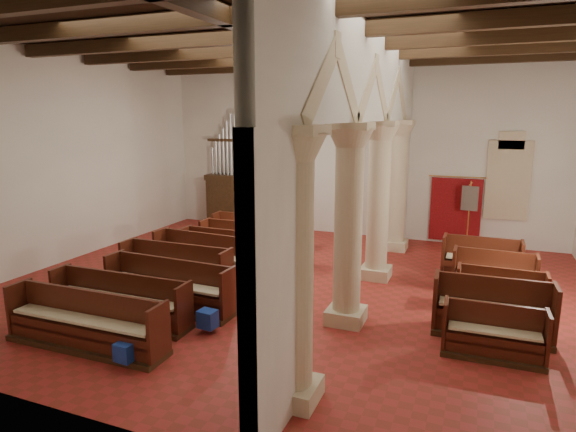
# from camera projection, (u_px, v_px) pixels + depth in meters

# --- Properties ---
(floor) EXTENTS (14.00, 14.00, 0.00)m
(floor) POSITION_uv_depth(u_px,v_px,m) (291.00, 287.00, 11.98)
(floor) COLOR maroon
(floor) RESTS_ON ground
(ceiling) EXTENTS (14.00, 14.00, 0.00)m
(ceiling) POSITION_uv_depth(u_px,v_px,m) (292.00, 33.00, 10.76)
(ceiling) COLOR black
(ceiling) RESTS_ON wall_back
(wall_back) EXTENTS (14.00, 0.02, 6.00)m
(wall_back) POSITION_uv_depth(u_px,v_px,m) (354.00, 151.00, 16.82)
(wall_back) COLOR beige
(wall_back) RESTS_ON floor
(wall_front) EXTENTS (14.00, 0.02, 6.00)m
(wall_front) POSITION_uv_depth(u_px,v_px,m) (114.00, 214.00, 5.91)
(wall_front) COLOR beige
(wall_front) RESTS_ON floor
(wall_left) EXTENTS (0.02, 12.00, 6.00)m
(wall_left) POSITION_uv_depth(u_px,v_px,m) (66.00, 158.00, 13.91)
(wall_left) COLOR beige
(wall_left) RESTS_ON floor
(ceiling_beams) EXTENTS (13.80, 11.80, 0.30)m
(ceiling_beams) POSITION_uv_depth(u_px,v_px,m) (292.00, 42.00, 10.79)
(ceiling_beams) COLOR #3F2614
(ceiling_beams) RESTS_ON wall_back
(arcade) EXTENTS (0.90, 11.90, 6.00)m
(arcade) POSITION_uv_depth(u_px,v_px,m) (367.00, 145.00, 10.60)
(arcade) COLOR beige
(arcade) RESTS_ON floor
(window_back) EXTENTS (1.00, 0.03, 2.20)m
(window_back) POSITION_uv_depth(u_px,v_px,m) (508.00, 180.00, 15.15)
(window_back) COLOR #2B624C
(window_back) RESTS_ON wall_back
(pipe_organ) EXTENTS (2.10, 0.85, 4.40)m
(pipe_organ) POSITION_uv_depth(u_px,v_px,m) (234.00, 191.00, 18.33)
(pipe_organ) COLOR #3F2614
(pipe_organ) RESTS_ON floor
(lectern) EXTENTS (0.63, 0.66, 1.33)m
(lectern) POSITION_uv_depth(u_px,v_px,m) (274.00, 218.00, 17.51)
(lectern) COLOR #3A2612
(lectern) RESTS_ON floor
(dossal_curtain) EXTENTS (1.80, 0.07, 2.17)m
(dossal_curtain) POSITION_uv_depth(u_px,v_px,m) (455.00, 209.00, 15.85)
(dossal_curtain) COLOR maroon
(dossal_curtain) RESTS_ON floor
(processional_banner) EXTENTS (0.50, 0.64, 2.21)m
(processional_banner) POSITION_uv_depth(u_px,v_px,m) (468.00, 226.00, 15.25)
(processional_banner) COLOR #3F2614
(processional_banner) RESTS_ON floor
(hymnal_box_a) EXTENTS (0.33, 0.27, 0.32)m
(hymnal_box_a) POSITION_uv_depth(u_px,v_px,m) (125.00, 352.00, 8.16)
(hymnal_box_a) COLOR #162D9B
(hymnal_box_a) RESTS_ON floor
(hymnal_box_b) EXTENTS (0.38, 0.32, 0.35)m
(hymnal_box_b) POSITION_uv_depth(u_px,v_px,m) (208.00, 319.00, 9.45)
(hymnal_box_b) COLOR #16279B
(hymnal_box_b) RESTS_ON floor
(hymnal_box_c) EXTENTS (0.31, 0.26, 0.28)m
(hymnal_box_c) POSITION_uv_depth(u_px,v_px,m) (229.00, 276.00, 12.09)
(hymnal_box_c) COLOR navy
(hymnal_box_c) RESTS_ON floor
(tube_heater_a) EXTENTS (0.94, 0.24, 0.09)m
(tube_heater_a) POSITION_uv_depth(u_px,v_px,m) (149.00, 337.00, 8.94)
(tube_heater_a) COLOR silver
(tube_heater_a) RESTS_ON floor
(tube_heater_b) EXTENTS (0.90, 0.39, 0.09)m
(tube_heater_b) POSITION_uv_depth(u_px,v_px,m) (125.00, 345.00, 8.61)
(tube_heater_b) COLOR white
(tube_heater_b) RESTS_ON floor
(nave_pew_0) EXTENTS (3.29, 0.74, 1.05)m
(nave_pew_0) POSITION_uv_depth(u_px,v_px,m) (86.00, 330.00, 8.81)
(nave_pew_0) COLOR #3F2614
(nave_pew_0) RESTS_ON floor
(nave_pew_1) EXTENTS (3.18, 0.72, 1.01)m
(nave_pew_1) POSITION_uv_depth(u_px,v_px,m) (120.00, 307.00, 9.90)
(nave_pew_1) COLOR #3F2614
(nave_pew_1) RESTS_ON floor
(nave_pew_2) EXTENTS (3.13, 0.84, 1.10)m
(nave_pew_2) POSITION_uv_depth(u_px,v_px,m) (169.00, 293.00, 10.59)
(nave_pew_2) COLOR #3F2614
(nave_pew_2) RESTS_ON floor
(nave_pew_3) EXTENTS (2.88, 0.78, 1.13)m
(nave_pew_3) POSITION_uv_depth(u_px,v_px,m) (176.00, 275.00, 11.76)
(nave_pew_3) COLOR #3F2614
(nave_pew_3) RESTS_ON floor
(nave_pew_4) EXTENTS (3.45, 1.00, 1.15)m
(nave_pew_4) POSITION_uv_depth(u_px,v_px,m) (212.00, 264.00, 12.58)
(nave_pew_4) COLOR #3F2614
(nave_pew_4) RESTS_ON floor
(nave_pew_5) EXTENTS (2.86, 0.78, 1.12)m
(nave_pew_5) POSITION_uv_depth(u_px,v_px,m) (229.00, 258.00, 13.19)
(nave_pew_5) COLOR #3F2614
(nave_pew_5) RESTS_ON floor
(nave_pew_6) EXTENTS (3.06, 0.82, 1.13)m
(nave_pew_6) POSITION_uv_depth(u_px,v_px,m) (250.00, 248.00, 14.12)
(nave_pew_6) COLOR #3F2614
(nave_pew_6) RESTS_ON floor
(nave_pew_7) EXTENTS (2.90, 0.92, 1.09)m
(nave_pew_7) POSITION_uv_depth(u_px,v_px,m) (256.00, 237.00, 15.49)
(nave_pew_7) COLOR #3F2614
(nave_pew_7) RESTS_ON floor
(aisle_pew_0) EXTENTS (1.74, 0.67, 0.95)m
(aisle_pew_0) POSITION_uv_depth(u_px,v_px,m) (493.00, 340.00, 8.46)
(aisle_pew_0) COLOR #3F2614
(aisle_pew_0) RESTS_ON floor
(aisle_pew_1) EXTENTS (2.21, 0.84, 1.14)m
(aisle_pew_1) POSITION_uv_depth(u_px,v_px,m) (492.00, 317.00, 9.26)
(aisle_pew_1) COLOR #3F2614
(aisle_pew_1) RESTS_ON floor
(aisle_pew_2) EXTENTS (1.83, 0.67, 0.97)m
(aisle_pew_2) POSITION_uv_depth(u_px,v_px,m) (500.00, 299.00, 10.37)
(aisle_pew_2) COLOR #3F2614
(aisle_pew_2) RESTS_ON floor
(aisle_pew_3) EXTENTS (1.87, 0.76, 1.08)m
(aisle_pew_3) POSITION_uv_depth(u_px,v_px,m) (493.00, 281.00, 11.35)
(aisle_pew_3) COLOR #3F2614
(aisle_pew_3) RESTS_ON floor
(aisle_pew_4) EXTENTS (1.93, 0.78, 1.13)m
(aisle_pew_4) POSITION_uv_depth(u_px,v_px,m) (481.00, 267.00, 12.36)
(aisle_pew_4) COLOR #3F2614
(aisle_pew_4) RESTS_ON floor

